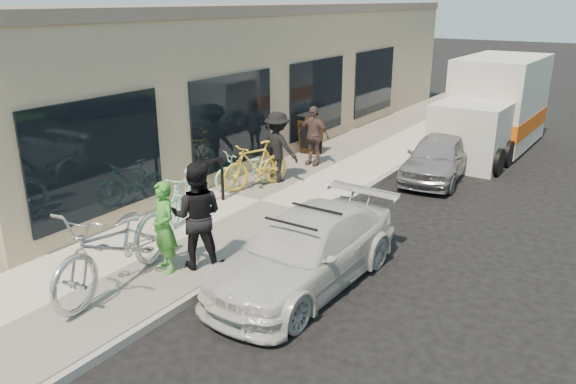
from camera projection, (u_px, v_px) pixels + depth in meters
The scene contains 17 objects.
ground at pixel (252, 285), 9.05m from camera, with size 120.00×120.00×0.00m, color black.
sidewalk at pixel (260, 204), 12.43m from camera, with size 3.00×34.00×0.15m, color beige.
curb at pixel (321, 218), 11.64m from camera, with size 0.12×34.00×0.13m, color #9D988F.
storefront at pixel (268, 75), 17.39m from camera, with size 3.60×20.00×4.22m.
bike_rack at pixel (210, 177), 12.03m from camera, with size 0.20×0.70×0.99m.
sandwich_board at pixel (311, 137), 15.98m from camera, with size 0.69×0.69×0.98m.
sedan_white at pixel (305, 251), 8.92m from camera, with size 1.80×4.07×1.20m.
sedan_silver at pixel (437, 157), 14.22m from camera, with size 1.34×3.33×1.14m, color gray.
moving_truck at pixel (494, 110), 16.83m from camera, with size 2.22×5.62×2.74m.
tandem_bike at pixel (116, 245), 8.48m from camera, with size 0.93×2.66×1.40m, color silver.
woman_rider at pixel (164, 227), 8.99m from camera, with size 0.56×0.36×1.52m, color green.
man_standing at pixel (197, 216), 9.10m from camera, with size 0.87×0.68×1.79m, color black.
cruiser_bike_a at pixel (183, 195), 11.29m from camera, with size 0.45×1.59×0.96m, color #9CE9D9.
cruiser_bike_b at pixel (247, 169), 13.15m from camera, with size 0.59×1.70×0.89m, color #9CE9D9.
cruiser_bike_c at pixel (256, 165), 13.11m from camera, with size 0.51×1.82×1.09m, color gold.
bystander_a at pixel (277, 147), 13.46m from camera, with size 1.10×0.63×1.70m, color black.
bystander_b at pixel (313, 136), 14.86m from camera, with size 0.92×0.38×1.58m, color brown.
Camera 1 is at (4.89, -6.44, 4.38)m, focal length 35.00 mm.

